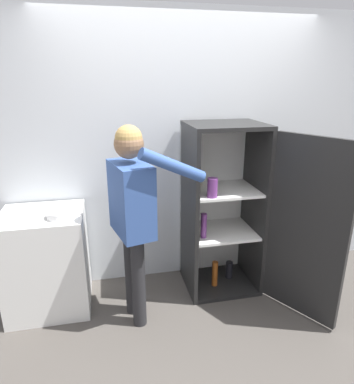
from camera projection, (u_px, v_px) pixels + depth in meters
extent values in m
plane|color=#4C4742|center=(209.00, 331.00, 2.77)|extent=(12.00, 12.00, 0.00)
cube|color=silver|center=(182.00, 152.00, 3.28)|extent=(7.00, 0.06, 2.55)
cube|color=black|center=(219.00, 281.00, 3.42)|extent=(0.67, 0.58, 0.04)
cube|color=black|center=(226.00, 125.00, 2.93)|extent=(0.67, 0.58, 0.04)
cube|color=white|center=(213.00, 200.00, 3.43)|extent=(0.67, 0.03, 1.51)
cube|color=black|center=(189.00, 212.00, 3.11)|extent=(0.04, 0.58, 1.51)
cube|color=black|center=(254.00, 207.00, 3.24)|extent=(0.03, 0.58, 1.51)
cube|color=white|center=(221.00, 231.00, 3.24)|extent=(0.60, 0.51, 0.02)
cube|color=white|center=(223.00, 190.00, 3.11)|extent=(0.60, 0.51, 0.02)
cube|color=black|center=(307.00, 230.00, 2.75)|extent=(0.37, 0.60, 1.51)
cylinder|color=#723884|center=(204.00, 226.00, 3.06)|extent=(0.05, 0.05, 0.23)
cylinder|color=#723884|center=(212.00, 188.00, 2.87)|extent=(0.09, 0.09, 0.17)
cylinder|color=#9E4C19|center=(215.00, 273.00, 3.30)|extent=(0.06, 0.06, 0.25)
cylinder|color=#B78C1E|center=(195.00, 177.00, 3.18)|extent=(0.07, 0.07, 0.16)
cylinder|color=black|center=(229.00, 270.00, 3.44)|extent=(0.07, 0.07, 0.17)
cylinder|color=#262628|center=(131.00, 271.00, 2.89)|extent=(0.11, 0.11, 0.79)
cylinder|color=#262628|center=(139.00, 282.00, 2.74)|extent=(0.11, 0.11, 0.79)
cube|color=#335193|center=(131.00, 199.00, 2.60)|extent=(0.34, 0.48, 0.56)
sphere|color=#8C6647|center=(129.00, 144.00, 2.47)|extent=(0.22, 0.22, 0.22)
sphere|color=#AD894C|center=(129.00, 139.00, 2.46)|extent=(0.20, 0.20, 0.20)
cylinder|color=#335193|center=(122.00, 193.00, 2.82)|extent=(0.09, 0.09, 0.53)
cylinder|color=#335193|center=(173.00, 166.00, 2.41)|extent=(0.52, 0.21, 0.30)
cube|color=white|center=(47.00, 261.00, 2.96)|extent=(0.68, 0.60, 0.89)
cylinder|color=white|center=(60.00, 214.00, 2.74)|extent=(0.21, 0.21, 0.05)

